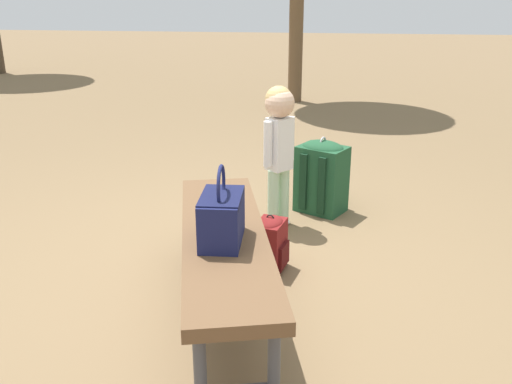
% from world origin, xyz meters
% --- Properties ---
extents(ground_plane, '(40.00, 40.00, 0.00)m').
position_xyz_m(ground_plane, '(0.00, 0.00, 0.00)').
color(ground_plane, brown).
rests_on(ground_plane, ground).
extents(park_bench, '(1.65, 0.80, 0.45)m').
position_xyz_m(park_bench, '(-0.40, -0.14, 0.39)').
color(park_bench, brown).
rests_on(park_bench, ground).
extents(handbag, '(0.33, 0.20, 0.37)m').
position_xyz_m(handbag, '(-0.50, -0.15, 0.58)').
color(handbag, '#191E4C').
rests_on(handbag, park_bench).
extents(child_standing, '(0.22, 0.20, 0.97)m').
position_xyz_m(child_standing, '(0.76, -0.28, 0.65)').
color(child_standing, '#B2D8B2').
rests_on(child_standing, ground).
extents(backpack_large, '(0.38, 0.41, 0.57)m').
position_xyz_m(backpack_large, '(1.08, -0.57, 0.28)').
color(backpack_large, '#1E4C2D').
rests_on(backpack_large, ground).
extents(backpack_small, '(0.23, 0.21, 0.35)m').
position_xyz_m(backpack_small, '(0.10, -0.30, 0.17)').
color(backpack_small, maroon).
rests_on(backpack_small, ground).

